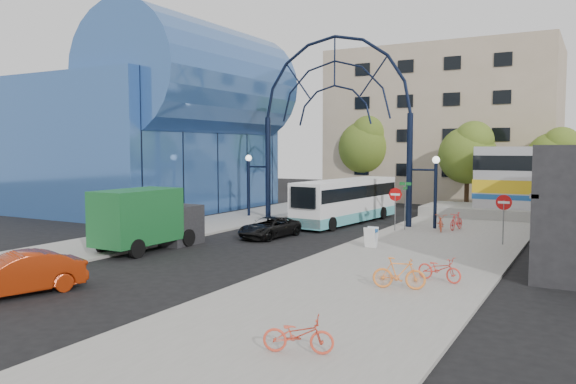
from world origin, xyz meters
The scene contains 22 objects.
ground centered at (0.00, 0.00, 0.00)m, with size 120.00×120.00×0.00m, color black.
sidewalk_east centered at (8.00, 4.00, 0.06)m, with size 8.00×56.00×0.12m, color gray.
plaza_west centered at (-6.50, 6.00, 0.06)m, with size 5.00×50.00×0.12m, color gray.
gateway_arch centered at (0.00, 14.00, 8.56)m, with size 13.64×0.44×12.10m.
stop_sign centered at (4.80, 12.00, 1.99)m, with size 0.80×0.07×2.50m.
do_not_enter_sign centered at (11.00, 10.00, 1.98)m, with size 0.76×0.07×2.48m.
street_name_sign centered at (5.20, 12.60, 2.13)m, with size 0.70×0.70×2.80m.
sandwich_board centered at (5.60, 5.98, 0.74)m, with size 0.55×0.61×0.99m.
transit_hall centered at (-15.30, 15.00, 6.70)m, with size 16.50×18.00×14.50m.
apartment_block centered at (2.00, 34.97, 7.00)m, with size 20.00×12.10×14.00m.
tree_north_a centered at (6.12, 25.93, 4.61)m, with size 4.48×4.48×7.00m.
tree_north_b centered at (-3.88, 29.93, 5.27)m, with size 5.12×5.12×8.00m.
tree_north_c centered at (12.12, 27.93, 4.28)m, with size 4.16×4.16×6.50m.
city_bus centered at (0.66, 14.54, 1.48)m, with size 3.31×10.50×2.84m.
green_truck centered at (-3.80, 0.89, 1.48)m, with size 2.35×5.90×2.96m.
black_suv centered at (-0.61, 6.85, 0.56)m, with size 1.86×4.03×1.12m, color black.
red_sedan centered at (-1.74, -7.58, 0.70)m, with size 1.49×4.27×1.41m, color #952609.
bike_near_a centered at (7.16, 13.17, 0.62)m, with size 0.67×1.92×1.01m, color #DF4C2C.
bike_near_b centered at (7.86, 14.00, 0.63)m, with size 0.48×1.68×1.01m, color #FF3533.
bike_far_a centered at (10.17, 0.73, 0.56)m, with size 0.59×1.69×0.89m, color #E83C2E.
bike_far_b centered at (9.26, -1.06, 0.66)m, with size 0.50×1.79×1.07m, color orange.
bike_far_c centered at (9.08, -8.00, 0.56)m, with size 0.58×1.67×0.88m, color #E2462D.
Camera 1 is at (15.05, -19.25, 4.88)m, focal length 35.00 mm.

